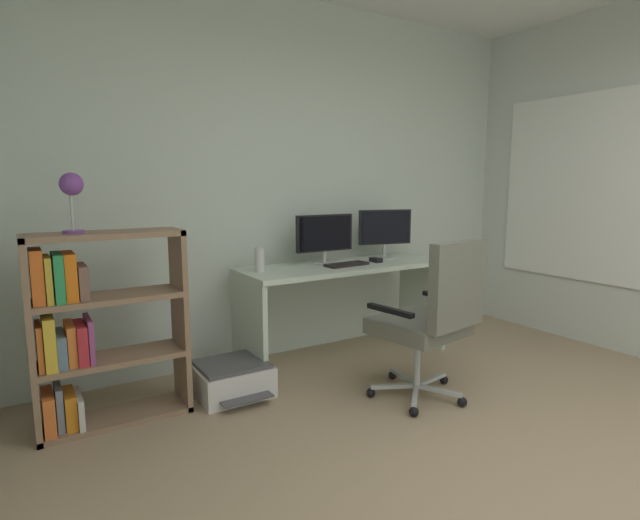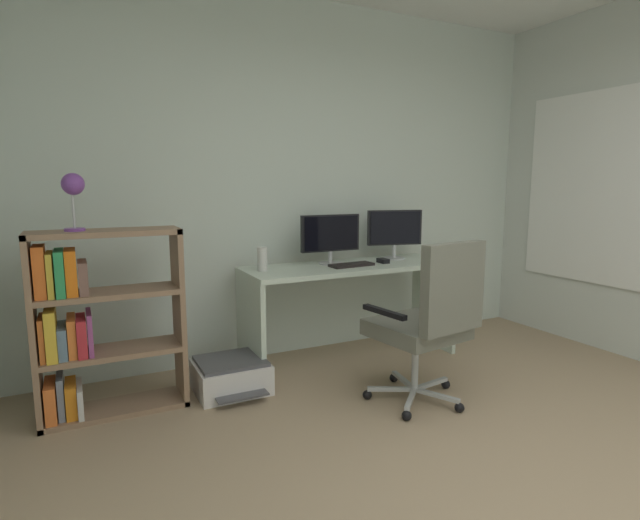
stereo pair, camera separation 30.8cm
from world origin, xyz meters
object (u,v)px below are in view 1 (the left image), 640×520
at_px(keyboard, 347,264).
at_px(desk_lamp, 72,189).
at_px(monitor_main, 325,235).
at_px(desktop_speaker, 260,260).
at_px(monitor_secondary, 385,229).
at_px(computer_mouse, 376,260).
at_px(desk, 345,288).
at_px(office_chair, 432,315).
at_px(bookshelf, 90,331).
at_px(printer, 232,379).

distance_m(keyboard, desk_lamp, 1.93).
height_order(monitor_main, desktop_speaker, monitor_main).
xyz_separation_m(monitor_secondary, keyboard, (-0.49, -0.16, -0.23)).
bearing_deg(computer_mouse, desktop_speaker, 173.97).
height_order(desk, desktop_speaker, desktop_speaker).
relative_size(desktop_speaker, office_chair, 0.16).
xyz_separation_m(desk, desktop_speaker, (-0.70, 0.04, 0.27)).
relative_size(monitor_secondary, desk_lamp, 1.40).
bearing_deg(desk, computer_mouse, -10.53).
relative_size(monitor_main, desk_lamp, 1.50).
bearing_deg(computer_mouse, office_chair, -106.64).
height_order(bookshelf, printer, bookshelf).
bearing_deg(desktop_speaker, desk_lamp, -170.99).
distance_m(monitor_main, printer, 1.27).
relative_size(monitor_main, bookshelf, 0.44).
height_order(desk, office_chair, office_chair).
bearing_deg(desktop_speaker, monitor_secondary, 2.35).
bearing_deg(monitor_main, keyboard, -58.35).
xyz_separation_m(monitor_main, keyboard, (0.10, -0.16, -0.21)).
height_order(monitor_main, monitor_secondary, monitor_secondary).
bearing_deg(bookshelf, desk, 4.61).
bearing_deg(keyboard, office_chair, -90.67).
height_order(monitor_main, desk_lamp, desk_lamp).
xyz_separation_m(desk, keyboard, (-0.03, -0.07, 0.20)).
relative_size(monitor_main, printer, 0.97).
bearing_deg(printer, monitor_main, 16.46).
height_order(desk, monitor_main, monitor_main).
height_order(desk, computer_mouse, computer_mouse).
relative_size(desk, computer_mouse, 16.62).
bearing_deg(keyboard, computer_mouse, 0.50).
bearing_deg(desktop_speaker, bookshelf, -170.64).
relative_size(monitor_main, computer_mouse, 4.83).
distance_m(monitor_main, desktop_speaker, 0.59).
height_order(desk, printer, desk).
height_order(desk, monitor_secondary, monitor_secondary).
bearing_deg(monitor_main, monitor_secondary, 0.01).
bearing_deg(bookshelf, monitor_secondary, 5.83).
relative_size(keyboard, desk_lamp, 1.05).
bearing_deg(bookshelf, desk_lamp, 178.73).
height_order(monitor_main, keyboard, monitor_main).
height_order(desk, bookshelf, bookshelf).
bearing_deg(computer_mouse, monitor_secondary, 33.57).
height_order(keyboard, desk_lamp, desk_lamp).
bearing_deg(monitor_secondary, desk_lamp, -174.29).
bearing_deg(desk_lamp, monitor_main, 7.63).
bearing_deg(monitor_secondary, desk, -169.37).
xyz_separation_m(monitor_secondary, office_chair, (-0.45, -1.02, -0.43)).
xyz_separation_m(monitor_secondary, desktop_speaker, (-1.16, -0.05, -0.15)).
distance_m(desk, computer_mouse, 0.34).
distance_m(desktop_speaker, office_chair, 1.24).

